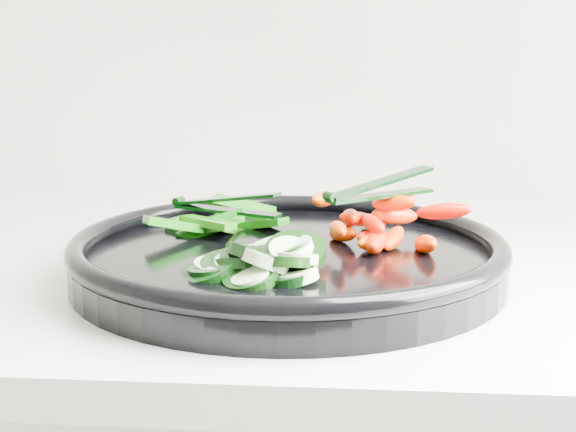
{
  "coord_description": "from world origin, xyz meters",
  "views": [
    {
      "loc": [
        0.6,
        0.95,
        1.13
      ],
      "look_at": [
        0.55,
        1.62,
        0.99
      ],
      "focal_mm": 50.0,
      "sensor_mm": 36.0,
      "label": 1
    }
  ],
  "objects": [
    {
      "name": "pepper_pile",
      "position": [
        0.48,
        1.69,
        0.96
      ],
      "size": [
        0.13,
        0.12,
        0.03
      ],
      "color": "#126D0A",
      "rests_on": "veggie_tray"
    },
    {
      "name": "cucumber_pile",
      "position": [
        0.53,
        1.54,
        0.96
      ],
      "size": [
        0.13,
        0.12,
        0.04
      ],
      "color": "black",
      "rests_on": "veggie_tray"
    },
    {
      "name": "veggie_tray",
      "position": [
        0.55,
        1.62,
        0.95
      ],
      "size": [
        0.47,
        0.47,
        0.04
      ],
      "color": "black",
      "rests_on": "counter"
    },
    {
      "name": "carrot_pile",
      "position": [
        0.63,
        1.64,
        0.97
      ],
      "size": [
        0.14,
        0.14,
        0.05
      ],
      "color": "red",
      "rests_on": "veggie_tray"
    },
    {
      "name": "tong_pepper",
      "position": [
        0.48,
        1.69,
        0.98
      ],
      "size": [
        0.11,
        0.06,
        0.02
      ],
      "color": "black",
      "rests_on": "pepper_pile"
    },
    {
      "name": "tong_carrot",
      "position": [
        0.63,
        1.64,
        1.0
      ],
      "size": [
        0.1,
        0.08,
        0.02
      ],
      "color": "black",
      "rests_on": "carrot_pile"
    }
  ]
}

